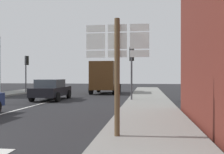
# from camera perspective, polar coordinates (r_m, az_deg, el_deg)

# --- Properties ---
(ground_plane) EXTENTS (80.00, 80.00, 0.00)m
(ground_plane) POSITION_cam_1_polar(r_m,az_deg,el_deg) (16.58, -14.87, -5.69)
(ground_plane) COLOR #232326
(sidewalk_right) EXTENTS (2.83, 44.00, 0.14)m
(sidewalk_right) POSITION_cam_1_polar(r_m,az_deg,el_deg) (13.30, 8.56, -6.84)
(sidewalk_right) COLOR gray
(sidewalk_right) RESTS_ON ground
(lane_centre_stripe) EXTENTS (0.16, 12.00, 0.01)m
(lane_centre_stripe) POSITION_cam_1_polar(r_m,az_deg,el_deg) (13.01, -21.79, -7.29)
(lane_centre_stripe) COLOR silver
(lane_centre_stripe) RESTS_ON ground
(sedan_far) EXTENTS (2.09, 4.26, 1.47)m
(sedan_far) POSITION_cam_1_polar(r_m,az_deg,el_deg) (18.08, -13.91, -2.79)
(sedan_far) COLOR black
(sedan_far) RESTS_ON ground
(delivery_truck) EXTENTS (2.54, 5.03, 3.05)m
(delivery_truck) POSITION_cam_1_polar(r_m,az_deg,el_deg) (24.03, -1.50, 0.07)
(delivery_truck) COLOR #4C2D14
(delivery_truck) RESTS_ON ground
(route_sign_post) EXTENTS (1.66, 0.14, 3.20)m
(route_sign_post) POSITION_cam_1_polar(r_m,az_deg,el_deg) (6.42, 1.21, 2.95)
(route_sign_post) COLOR brown
(route_sign_post) RESTS_ON ground
(traffic_light_near_right) EXTENTS (0.30, 0.49, 3.64)m
(traffic_light_near_right) POSITION_cam_1_polar(r_m,az_deg,el_deg) (16.61, 4.58, 3.62)
(traffic_light_near_right) COLOR #47474C
(traffic_light_near_right) RESTS_ON ground
(traffic_light_far_left) EXTENTS (0.30, 0.49, 3.72)m
(traffic_light_far_left) POSITION_cam_1_polar(r_m,az_deg,el_deg) (25.93, -19.20, 2.51)
(traffic_light_far_left) COLOR #47474C
(traffic_light_far_left) RESTS_ON ground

